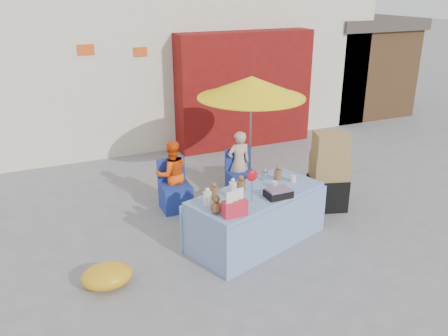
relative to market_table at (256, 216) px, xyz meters
name	(u,v)px	position (x,y,z in m)	size (l,w,h in m)	color
ground	(237,246)	(-0.32, -0.02, -0.41)	(80.00, 80.00, 0.00)	slate
backdrop	(131,3)	(0.20, 7.49, 2.70)	(14.00, 8.00, 7.80)	silver
market_table	(256,216)	(0.00, 0.00, 0.00)	(2.25, 1.56, 1.24)	#7E9BCA
chair_left	(175,195)	(-0.73, 1.51, -0.15)	(0.49, 0.48, 0.85)	navy
chair_right	(242,183)	(0.52, 1.51, -0.15)	(0.49, 0.48, 0.85)	navy
vendor_orange	(172,174)	(-0.73, 1.65, 0.18)	(0.57, 0.44, 1.16)	#FF520D
vendor_beige	(239,163)	(0.52, 1.65, 0.18)	(0.43, 0.28, 1.18)	#D1B194
umbrella	(251,88)	(0.82, 1.80, 1.49)	(1.90, 1.90, 2.09)	gray
box_stack	(328,174)	(1.62, 0.50, 0.21)	(0.73, 0.66, 1.34)	black
tarp_bundle	(107,276)	(-2.22, -0.23, -0.26)	(0.65, 0.52, 0.29)	orange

